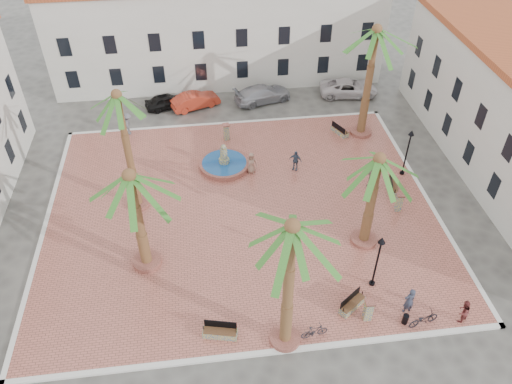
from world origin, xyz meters
TOP-DOWN VIEW (x-y plane):
  - ground at (0.00, 0.00)m, footprint 120.00×120.00m
  - plaza at (0.00, 0.00)m, footprint 26.00×22.00m
  - kerb_n at (0.00, 11.00)m, footprint 26.30×0.30m
  - kerb_s at (0.00, -11.00)m, footprint 26.30×0.30m
  - kerb_e at (13.00, 0.00)m, footprint 0.30×22.30m
  - kerb_w at (-13.00, 0.00)m, footprint 0.30×22.30m
  - building_north at (-0.00, 19.99)m, footprint 30.40×7.40m
  - fountain at (-0.77, 4.99)m, footprint 3.80×3.80m
  - palm_nw at (-6.97, 1.42)m, footprint 4.80×4.80m
  - palm_sw at (-6.20, -4.03)m, footprint 5.62×5.62m
  - palm_s at (1.20, -10.40)m, footprint 5.25×5.25m
  - palm_e at (7.40, -3.90)m, footprint 5.44×5.44m
  - palm_ne at (10.71, 8.04)m, footprint 5.63×5.63m
  - bench_s at (-2.16, -9.71)m, footprint 1.91×0.97m
  - bench_se at (5.24, -8.84)m, footprint 1.73×1.46m
  - bench_e at (10.91, 0.73)m, footprint 1.01×1.94m
  - bench_ne at (8.98, 8.18)m, footprint 1.20×1.74m
  - lamppost_s at (6.86, -7.38)m, footprint 0.42×0.42m
  - lamppost_e at (12.23, 2.40)m, footprint 0.41×0.41m
  - bollard_se at (5.85, -9.64)m, footprint 0.55×0.55m
  - bollard_n at (-0.30, 8.56)m, footprint 0.58×0.58m
  - bollard_e at (10.53, -1.39)m, footprint 0.56×0.56m
  - litter_bin at (7.80, -10.18)m, footprint 0.33×0.33m
  - cyclist_a at (8.17, -9.46)m, footprint 0.73×0.54m
  - bicycle_a at (8.72, -10.40)m, footprint 1.85×0.97m
  - cyclist_b at (10.86, -10.40)m, footprint 0.94×0.88m
  - bicycle_b at (2.75, -10.40)m, footprint 1.54×0.63m
  - pedestrian_fountain_a at (1.16, 4.00)m, footprint 0.87×0.61m
  - pedestrian_fountain_b at (4.44, 3.93)m, footprint 1.04×0.80m
  - pedestrian_north at (-8.12, 10.40)m, footprint 0.79×1.26m
  - pedestrian_east at (9.40, 1.20)m, footprint 0.79×1.57m
  - car_black at (-5.09, 14.40)m, footprint 4.08×2.51m
  - car_red at (-2.61, 14.11)m, footprint 4.58×2.94m
  - car_silver at (3.47, 14.42)m, footprint 5.55×3.47m
  - car_white at (11.45, 14.52)m, footprint 5.51×3.02m

SIDE VIEW (x-z plane):
  - ground at x=0.00m, z-range 0.00..0.00m
  - plaza at x=0.00m, z-range 0.00..0.15m
  - kerb_n at x=0.00m, z-range 0.00..0.16m
  - kerb_s at x=0.00m, z-range 0.00..0.16m
  - kerb_e at x=13.00m, z-range 0.00..0.16m
  - kerb_w at x=-13.00m, z-range 0.00..0.16m
  - bench_ne at x=8.98m, z-range -0.04..0.85m
  - bench_se at x=5.24m, z-range -0.05..0.87m
  - fountain at x=-0.77m, z-range -0.56..1.40m
  - bench_s at x=-2.16m, z-range -0.06..0.91m
  - bench_e at x=10.91m, z-range -0.06..0.92m
  - litter_bin at x=7.80m, z-range 0.15..0.78m
  - bicycle_b at x=2.75m, z-range 0.15..1.05m
  - bicycle_a at x=8.72m, z-range 0.15..1.07m
  - car_black at x=-5.09m, z-range 0.00..1.30m
  - car_red at x=-2.61m, z-range 0.00..1.42m
  - car_white at x=11.45m, z-range 0.00..1.46m
  - car_silver at x=3.47m, z-range 0.00..1.50m
  - bollard_e at x=10.53m, z-range 0.17..1.57m
  - bollard_n at x=-0.30m, z-range 0.18..1.58m
  - bollard_se at x=5.85m, z-range 0.18..1.63m
  - cyclist_b at x=10.86m, z-range 0.15..1.70m
  - pedestrian_east at x=9.40m, z-range 0.15..1.77m
  - pedestrian_fountain_b at x=4.44m, z-range 0.15..1.79m
  - pedestrian_fountain_a at x=1.16m, z-range 0.15..1.84m
  - cyclist_a at x=8.17m, z-range 0.15..1.99m
  - pedestrian_north at x=-8.12m, z-range 0.15..2.02m
  - lamppost_e at x=12.23m, z-range 0.83..4.64m
  - lamppost_s at x=6.86m, z-range 0.83..4.68m
  - building_north at x=0.00m, z-range 0.02..9.52m
  - palm_e at x=7.40m, z-range 2.36..9.21m
  - palm_sw at x=-6.20m, z-range 2.46..9.61m
  - palm_s at x=1.20m, z-range 3.23..11.93m
  - palm_nw at x=-6.97m, z-range 3.38..12.25m
  - palm_ne at x=10.71m, z-range 3.40..12.59m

